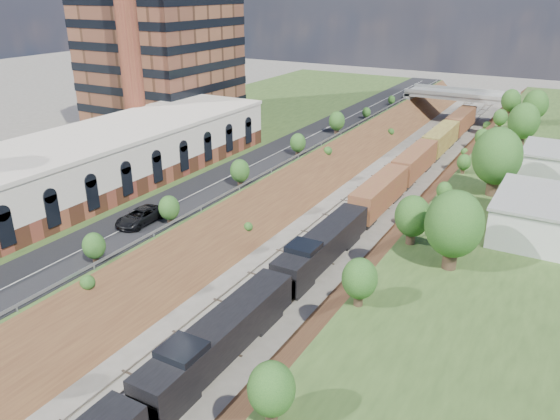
# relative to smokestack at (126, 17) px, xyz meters

# --- Properties ---
(platform_left) EXTENTS (44.00, 180.00, 5.00)m
(platform_left) POSITION_rel_smokestack_xyz_m (3.00, 4.00, -22.50)
(platform_left) COLOR #314D1F
(platform_left) RESTS_ON ground
(embankment_left) EXTENTS (10.00, 180.00, 10.00)m
(embankment_left) POSITION_rel_smokestack_xyz_m (25.00, 4.00, -25.00)
(embankment_left) COLOR brown
(embankment_left) RESTS_ON ground
(embankment_right) EXTENTS (10.00, 180.00, 10.00)m
(embankment_right) POSITION_rel_smokestack_xyz_m (47.00, 4.00, -25.00)
(embankment_right) COLOR brown
(embankment_right) RESTS_ON ground
(rail_left_track) EXTENTS (1.58, 180.00, 0.18)m
(rail_left_track) POSITION_rel_smokestack_xyz_m (33.40, 4.00, -24.91)
(rail_left_track) COLOR gray
(rail_left_track) RESTS_ON ground
(rail_right_track) EXTENTS (1.58, 180.00, 0.18)m
(rail_right_track) POSITION_rel_smokestack_xyz_m (38.60, 4.00, -24.91)
(rail_right_track) COLOR gray
(rail_right_track) RESTS_ON ground
(road) EXTENTS (8.00, 180.00, 0.10)m
(road) POSITION_rel_smokestack_xyz_m (20.50, 4.00, -19.95)
(road) COLOR black
(road) RESTS_ON platform_left
(guardrail) EXTENTS (0.10, 171.00, 0.70)m
(guardrail) POSITION_rel_smokestack_xyz_m (24.60, 3.80, -19.45)
(guardrail) COLOR #99999E
(guardrail) RESTS_ON platform_left
(commercial_building) EXTENTS (14.30, 62.30, 7.00)m
(commercial_building) POSITION_rel_smokestack_xyz_m (8.00, -18.00, -16.49)
(commercial_building) COLOR brown
(commercial_building) RESTS_ON platform_left
(smokestack) EXTENTS (3.20, 3.20, 40.00)m
(smokestack) POSITION_rel_smokestack_xyz_m (0.00, 0.00, 0.00)
(smokestack) COLOR brown
(smokestack) RESTS_ON platform_left
(overpass) EXTENTS (24.50, 8.30, 7.40)m
(overpass) POSITION_rel_smokestack_xyz_m (36.00, 66.00, -20.08)
(overpass) COLOR gray
(overpass) RESTS_ON ground
(white_building_near) EXTENTS (9.00, 12.00, 4.00)m
(white_building_near) POSITION_rel_smokestack_xyz_m (59.50, -4.00, -18.00)
(white_building_near) COLOR silver
(white_building_near) RESTS_ON platform_right
(white_building_far) EXTENTS (8.00, 10.00, 3.60)m
(white_building_far) POSITION_rel_smokestack_xyz_m (59.00, 18.00, -18.20)
(white_building_far) COLOR silver
(white_building_far) RESTS_ON platform_right
(tree_right_large) EXTENTS (5.25, 5.25, 7.61)m
(tree_right_large) POSITION_rel_smokestack_xyz_m (53.00, -16.00, -15.62)
(tree_right_large) COLOR #473323
(tree_right_large) RESTS_ON platform_right
(tree_left_crest) EXTENTS (2.45, 2.45, 3.55)m
(tree_left_crest) POSITION_rel_smokestack_xyz_m (24.20, -36.00, -17.96)
(tree_left_crest) COLOR #473323
(tree_left_crest) RESTS_ON platform_left
(freight_train) EXTENTS (3.13, 125.98, 4.66)m
(freight_train) POSITION_rel_smokestack_xyz_m (38.60, 3.60, -22.37)
(freight_train) COLOR black
(freight_train) RESTS_ON ground
(suv) EXTENTS (2.89, 6.05, 1.67)m
(suv) POSITION_rel_smokestack_xyz_m (21.10, -22.51, -19.07)
(suv) COLOR black
(suv) RESTS_ON road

